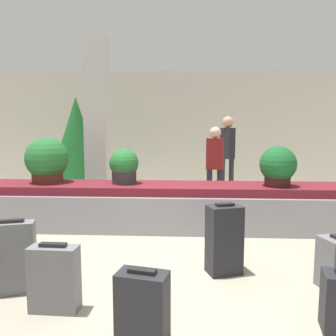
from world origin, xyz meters
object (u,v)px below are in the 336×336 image
object	(u,v)px
suitcase_3	(13,257)
traveler_0	(227,148)
decorated_tree	(77,142)
potted_plant_0	(124,166)
suitcase_8	(224,239)
potted_plant_1	(47,161)
traveler_1	(215,160)
pillar	(97,125)
suitcase_4	(54,278)
suitcase_5	(143,307)
potted_plant_2	(278,166)

from	to	relation	value
suitcase_3	traveler_0	xyz separation A→B (m)	(2.50, 4.57, 0.76)
traveler_0	decorated_tree	size ratio (longest dim) A/B	0.80
traveler_0	potted_plant_0	bearing A→B (deg)	107.90
suitcase_8	decorated_tree	size ratio (longest dim) A/B	0.33
potted_plant_1	traveler_1	bearing A→B (deg)	24.31
suitcase_8	traveler_0	size ratio (longest dim) A/B	0.41
traveler_1	pillar	bearing A→B (deg)	-167.91
suitcase_8	traveler_1	bearing A→B (deg)	67.95
suitcase_4	traveler_1	xyz separation A→B (m)	(1.63, 3.76, 0.64)
suitcase_3	potted_plant_0	size ratio (longest dim) A/B	1.27
suitcase_5	traveler_0	bearing A→B (deg)	89.40
suitcase_3	potted_plant_2	size ratio (longest dim) A/B	1.16
pillar	suitcase_3	xyz separation A→B (m)	(0.12, -3.43, -1.27)
potted_plant_0	decorated_tree	xyz separation A→B (m)	(-1.58, 2.50, 0.28)
suitcase_3	suitcase_4	distance (m)	0.57
pillar	traveler_1	xyz separation A→B (m)	(2.25, 0.05, -0.68)
potted_plant_2	potted_plant_1	bearing A→B (deg)	177.45
traveler_1	suitcase_4	bearing A→B (deg)	-102.67
potted_plant_2	suitcase_4	bearing A→B (deg)	-135.87
suitcase_5	traveler_0	world-z (taller)	traveler_0
pillar	potted_plant_0	world-z (taller)	pillar
traveler_1	decorated_tree	world-z (taller)	decorated_tree
suitcase_8	potted_plant_1	bearing A→B (deg)	127.50
pillar	decorated_tree	size ratio (longest dim) A/B	1.42
suitcase_8	potted_plant_2	bearing A→B (deg)	39.38
pillar	suitcase_4	world-z (taller)	pillar
suitcase_5	suitcase_8	distance (m)	1.37
pillar	traveler_0	xyz separation A→B (m)	(2.62, 1.15, -0.51)
pillar	traveler_0	world-z (taller)	pillar
pillar	traveler_1	bearing A→B (deg)	1.29
potted_plant_0	traveler_1	bearing A→B (deg)	40.35
suitcase_8	traveler_0	distance (m)	4.15
suitcase_4	suitcase_8	bearing A→B (deg)	30.53
pillar	potted_plant_2	bearing A→B (deg)	-23.84
pillar	potted_plant_1	size ratio (longest dim) A/B	4.48
suitcase_4	potted_plant_2	world-z (taller)	potted_plant_2
pillar	suitcase_8	bearing A→B (deg)	-54.19
suitcase_4	potted_plant_2	bearing A→B (deg)	46.07
suitcase_5	potted_plant_0	distance (m)	3.00
suitcase_3	potted_plant_2	bearing A→B (deg)	18.53
suitcase_4	traveler_1	size ratio (longest dim) A/B	0.37
potted_plant_2	pillar	bearing A→B (deg)	156.16
potted_plant_1	potted_plant_2	distance (m)	3.55
potted_plant_0	potted_plant_2	xyz separation A→B (m)	(2.31, -0.11, 0.03)
pillar	potted_plant_0	distance (m)	1.58
pillar	potted_plant_2	world-z (taller)	pillar
pillar	suitcase_5	bearing A→B (deg)	-71.11
pillar	decorated_tree	bearing A→B (deg)	123.60
potted_plant_2	suitcase_8	bearing A→B (deg)	-121.58
traveler_1	suitcase_3	bearing A→B (deg)	-110.67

